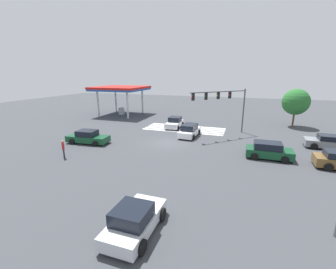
% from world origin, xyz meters
% --- Properties ---
extents(ground_plane, '(112.34, 112.34, 0.00)m').
position_xyz_m(ground_plane, '(0.00, 0.00, 0.00)').
color(ground_plane, '#3D3F44').
extents(crosswalk_markings, '(11.50, 4.40, 0.01)m').
position_xyz_m(crosswalk_markings, '(0.00, -7.35, 0.00)').
color(crosswalk_markings, silver).
rests_on(crosswalk_markings, ground_plane).
extents(traffic_signal_mast, '(6.10, 6.10, 5.89)m').
position_xyz_m(traffic_signal_mast, '(-5.59, -5.59, 4.55)').
color(traffic_signal_mast, '#47474C').
rests_on(traffic_signal_mast, ground_plane).
extents(car_0, '(2.26, 4.59, 1.57)m').
position_xyz_m(car_0, '(-1.65, -3.73, 0.73)').
color(car_0, silver).
rests_on(car_0, ground_plane).
extents(car_1, '(4.15, 2.14, 1.55)m').
position_xyz_m(car_1, '(-10.57, 1.44, 0.75)').
color(car_1, '#144728').
rests_on(car_1, ground_plane).
extents(car_2, '(4.40, 2.28, 1.46)m').
position_xyz_m(car_2, '(-16.82, -3.75, 0.69)').
color(car_2, gray).
rests_on(car_2, ground_plane).
extents(car_4, '(4.95, 2.32, 1.50)m').
position_xyz_m(car_4, '(8.79, 2.96, 0.68)').
color(car_4, '#144728').
rests_on(car_4, ground_plane).
extents(car_5, '(2.17, 4.16, 1.58)m').
position_xyz_m(car_5, '(1.59, -7.70, 0.72)').
color(car_5, silver).
rests_on(car_5, ground_plane).
extents(car_6, '(2.17, 4.12, 1.54)m').
position_xyz_m(car_6, '(-3.32, 14.89, 0.70)').
color(car_6, silver).
rests_on(car_6, ground_plane).
extents(gas_station_canopy, '(9.04, 9.04, 5.41)m').
position_xyz_m(gas_station_canopy, '(14.74, -14.90, 4.88)').
color(gas_station_canopy, '#23519E').
rests_on(gas_station_canopy, ground_plane).
extents(pedestrian, '(0.41, 0.41, 1.74)m').
position_xyz_m(pedestrian, '(7.90, 7.65, 0.98)').
color(pedestrian, '#232842').
rests_on(pedestrian, ground_plane).
extents(tree_corner_a, '(3.85, 3.85, 5.66)m').
position_xyz_m(tree_corner_a, '(-15.22, -14.18, 3.73)').
color(tree_corner_a, brown).
rests_on(tree_corner_a, ground_plane).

